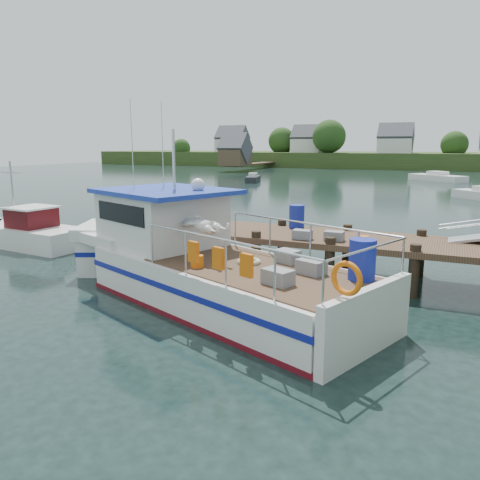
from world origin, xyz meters
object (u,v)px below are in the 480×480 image
at_px(lobster_boat, 193,261).
at_px(moored_e, 253,179).
at_px(moored_rowboat, 155,223).
at_px(moored_a, 169,196).
at_px(work_boat, 22,232).
at_px(moored_d, 437,177).

bearing_deg(lobster_boat, moored_e, 131.65).
height_order(moored_rowboat, moored_a, moored_rowboat).
height_order(work_boat, moored_e, work_boat).
xyz_separation_m(work_boat, moored_e, (-4.60, 37.57, -0.19)).
relative_size(lobster_boat, moored_e, 2.83).
distance_m(moored_rowboat, moored_a, 13.29).
xyz_separation_m(moored_rowboat, moored_e, (-7.91, 31.99, 0.04)).
xyz_separation_m(moored_a, moored_e, (-1.30, 20.46, 0.06)).
bearing_deg(moored_e, moored_d, 3.37).
bearing_deg(moored_a, lobster_boat, -77.34).
relative_size(moored_rowboat, moored_d, 0.49).
bearing_deg(moored_rowboat, moored_e, 98.22).
relative_size(moored_rowboat, moored_a, 0.69).
bearing_deg(work_boat, moored_rowboat, 64.34).
bearing_deg(moored_d, work_boat, -128.35).
bearing_deg(moored_e, moored_a, -110.89).
xyz_separation_m(lobster_boat, work_boat, (-10.59, 3.02, -0.46)).
xyz_separation_m(moored_rowboat, moored_d, (12.28, 42.67, 0.08)).
xyz_separation_m(lobster_boat, moored_rowboat, (-7.29, 8.61, -0.68)).
distance_m(lobster_boat, moored_a, 24.48).
bearing_deg(moored_a, moored_rowboat, -82.11).
height_order(moored_d, moored_e, moored_d).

